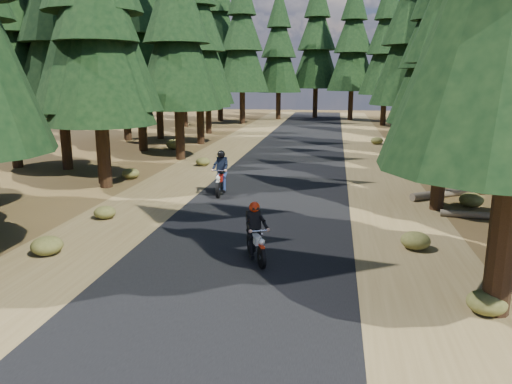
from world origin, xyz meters
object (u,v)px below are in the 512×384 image
at_px(log_near, 458,192).
at_px(log_far, 504,217).
at_px(rider_follow, 221,180).
at_px(rider_lead, 256,242).

bearing_deg(log_near, log_far, -113.48).
bearing_deg(log_far, rider_follow, 174.63).
distance_m(log_near, log_far, 3.58).
height_order(log_near, rider_follow, rider_follow).
xyz_separation_m(log_near, rider_follow, (-9.40, -1.30, 0.43)).
height_order(log_far, rider_follow, rider_follow).
relative_size(log_near, rider_follow, 2.36).
distance_m(log_near, rider_lead, 10.88).
bearing_deg(log_near, rider_lead, -163.03).
height_order(log_far, rider_lead, rider_lead).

